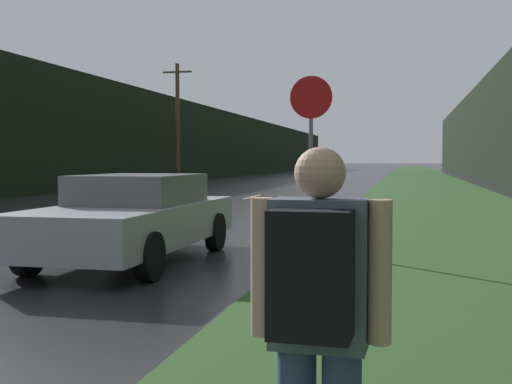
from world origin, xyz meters
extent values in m
cube|color=#2D5123|center=(7.58, 40.00, 0.01)|extent=(6.00, 240.00, 0.02)
cube|color=silver|center=(0.00, 13.95, 0.00)|extent=(0.12, 3.00, 0.01)
cube|color=silver|center=(0.00, 20.95, 0.00)|extent=(0.12, 3.00, 0.01)
cube|color=silver|center=(0.00, 27.95, 0.00)|extent=(0.12, 3.00, 0.01)
cube|color=black|center=(-10.58, 50.00, 3.01)|extent=(2.00, 140.00, 6.01)
cube|color=black|center=(13.58, 50.00, 4.23)|extent=(2.00, 140.00, 8.46)
cylinder|color=#4C3823|center=(-7.06, 38.07, 3.67)|extent=(0.24, 0.24, 7.35)
cube|color=#4C3823|center=(-7.06, 38.07, 6.85)|extent=(1.80, 0.10, 0.10)
cylinder|color=slate|center=(4.81, 12.25, 1.14)|extent=(0.07, 0.07, 2.27)
cylinder|color=#B71414|center=(4.81, 12.25, 2.63)|extent=(0.72, 0.02, 0.72)
cube|color=#4C5666|center=(6.06, 3.94, 1.12)|extent=(0.39, 0.23, 0.59)
sphere|color=tan|center=(6.06, 3.94, 1.52)|extent=(0.20, 0.20, 0.20)
cylinder|color=tan|center=(5.82, 3.95, 1.14)|extent=(0.09, 0.09, 0.56)
cylinder|color=tan|center=(6.30, 3.94, 1.14)|extent=(0.09, 0.09, 0.56)
cube|color=black|center=(6.05, 3.75, 1.15)|extent=(0.31, 0.19, 0.48)
cube|color=#9E9EA3|center=(2.29, 10.59, 0.59)|extent=(1.86, 4.74, 0.60)
cube|color=#5E5E61|center=(2.29, 10.82, 1.12)|extent=(1.58, 2.13, 0.45)
cylinder|color=black|center=(3.17, 9.12, 0.33)|extent=(0.20, 0.65, 0.65)
cylinder|color=black|center=(1.41, 9.12, 0.33)|extent=(0.20, 0.65, 0.65)
cylinder|color=black|center=(3.17, 12.06, 0.33)|extent=(0.20, 0.65, 0.65)
cylinder|color=black|center=(1.41, 12.06, 0.33)|extent=(0.20, 0.65, 0.65)
camera|label=1|loc=(6.39, 1.43, 1.57)|focal=45.00mm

